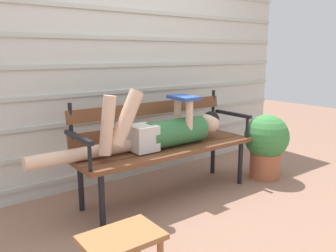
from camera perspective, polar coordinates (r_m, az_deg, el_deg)
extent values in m
plane|color=#936B56|center=(2.95, 2.23, -12.66)|extent=(12.00, 12.00, 0.00)
cube|color=beige|center=(3.37, -6.76, 10.12)|extent=(4.17, 0.06, 2.25)
cube|color=#B7B7AD|center=(3.52, -6.07, -6.38)|extent=(4.17, 0.02, 0.04)
cube|color=#B7B7AD|center=(3.44, -6.16, -2.43)|extent=(4.17, 0.02, 0.04)
cube|color=#B7B7AD|center=(3.39, -6.26, 1.65)|extent=(4.17, 0.02, 0.04)
cube|color=#B7B7AD|center=(3.36, -6.35, 5.85)|extent=(4.17, 0.02, 0.04)
cube|color=#B7B7AD|center=(3.34, -6.45, 10.11)|extent=(4.17, 0.02, 0.04)
cube|color=#B7B7AD|center=(3.34, -6.56, 14.39)|extent=(4.17, 0.02, 0.04)
cube|color=#B7B7AD|center=(3.36, -6.66, 18.64)|extent=(4.17, 0.02, 0.04)
cube|color=brown|center=(2.82, 1.94, -4.48)|extent=(1.64, 0.15, 0.04)
cube|color=brown|center=(2.94, 0.00, -3.78)|extent=(1.64, 0.15, 0.04)
cube|color=brown|center=(3.06, -1.79, -3.13)|extent=(1.64, 0.15, 0.04)
cube|color=brown|center=(3.09, -2.61, -0.48)|extent=(1.58, 0.05, 0.11)
cube|color=brown|center=(3.05, -2.64, 2.98)|extent=(1.58, 0.05, 0.11)
cylinder|color=black|center=(2.72, -15.87, -0.59)|extent=(0.03, 0.03, 0.42)
cylinder|color=black|center=(3.54, 7.53, 2.60)|extent=(0.03, 0.03, 0.42)
cylinder|color=black|center=(2.51, -10.99, -12.29)|extent=(0.04, 0.04, 0.41)
cylinder|color=black|center=(3.35, 11.95, -6.06)|extent=(0.04, 0.04, 0.41)
cylinder|color=black|center=(2.82, -14.35, -9.64)|extent=(0.04, 0.04, 0.41)
cylinder|color=black|center=(3.59, 7.51, -4.66)|extent=(0.04, 0.04, 0.41)
cube|color=black|center=(2.50, -14.79, -1.84)|extent=(0.04, 0.45, 0.03)
cylinder|color=black|center=(2.36, -12.94, -5.07)|extent=(0.03, 0.03, 0.20)
cube|color=black|center=(3.41, 10.77, 2.00)|extent=(0.04, 0.45, 0.03)
cylinder|color=black|center=(3.31, 13.05, -0.16)|extent=(0.03, 0.03, 0.20)
cylinder|color=#33703D|center=(2.95, 1.28, -1.03)|extent=(0.56, 0.23, 0.23)
cube|color=silver|center=(2.76, -4.28, -1.98)|extent=(0.20, 0.22, 0.21)
sphere|color=beige|center=(3.20, 6.92, 0.47)|extent=(0.19, 0.19, 0.19)
sphere|color=black|center=(3.21, 7.19, 1.09)|extent=(0.16, 0.16, 0.16)
cylinder|color=beige|center=(2.58, -6.91, 1.37)|extent=(0.29, 0.11, 0.44)
cylinder|color=beige|center=(2.51, -10.10, 0.10)|extent=(0.15, 0.09, 0.44)
cylinder|color=beige|center=(2.61, -14.13, -4.53)|extent=(0.82, 0.10, 0.10)
cylinder|color=beige|center=(2.91, 3.57, 1.59)|extent=(0.06, 0.06, 0.28)
cylinder|color=beige|center=(3.04, 1.61, 2.03)|extent=(0.06, 0.06, 0.28)
cube|color=#284C9E|center=(2.95, 2.60, 4.77)|extent=(0.19, 0.26, 0.04)
cube|color=#9E6638|center=(1.89, -7.74, -17.97)|extent=(0.41, 0.28, 0.03)
cylinder|color=#9E6638|center=(2.12, -5.08, -19.03)|extent=(0.04, 0.04, 0.27)
cylinder|color=#AD5B3D|center=(3.60, 15.85, -6.27)|extent=(0.30, 0.30, 0.26)
sphere|color=#3D8442|center=(3.52, 16.12, -1.71)|extent=(0.44, 0.44, 0.44)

